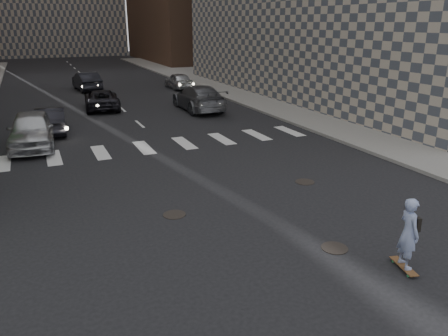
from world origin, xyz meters
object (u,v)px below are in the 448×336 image
object	(u,v)px
traffic_car_c	(102,99)
traffic_car_d	(178,81)
silver_sedan	(32,130)
traffic_car_b	(198,98)
traffic_car_e	(87,81)
skateboarder	(409,233)
traffic_car_a	(51,120)

from	to	relation	value
traffic_car_c	traffic_car_d	xyz separation A→B (m)	(7.72, 6.95, 0.05)
silver_sedan	traffic_car_c	distance (m)	9.46
traffic_car_b	traffic_car_d	xyz separation A→B (m)	(1.87, 9.92, -0.13)
traffic_car_c	traffic_car_e	bearing A→B (deg)	-85.25
traffic_car_b	silver_sedan	bearing A→B (deg)	28.68
traffic_car_c	silver_sedan	bearing A→B (deg)	67.51
skateboarder	traffic_car_b	bearing A→B (deg)	96.49
silver_sedan	traffic_car_e	world-z (taller)	silver_sedan
silver_sedan	traffic_car_b	bearing A→B (deg)	32.02
traffic_car_c	traffic_car_d	distance (m)	10.39
traffic_car_a	traffic_car_e	distance (m)	15.23
skateboarder	traffic_car_a	world-z (taller)	skateboarder
traffic_car_a	traffic_car_c	world-z (taller)	traffic_car_a
skateboarder	silver_sedan	distance (m)	17.13
skateboarder	silver_sedan	xyz separation A→B (m)	(-7.81, 15.25, -0.13)
traffic_car_b	traffic_car_e	size ratio (longest dim) A/B	1.21
skateboarder	traffic_car_c	bearing A→B (deg)	111.52
traffic_car_b	traffic_car_a	bearing A→B (deg)	17.30
skateboarder	traffic_car_b	xyz separation A→B (m)	(2.55, 20.60, -0.14)
traffic_car_c	traffic_car_d	bearing A→B (deg)	-132.04
silver_sedan	traffic_car_d	bearing A→B (deg)	56.02
traffic_car_e	traffic_car_a	bearing A→B (deg)	70.65
traffic_car_b	traffic_car_c	bearing A→B (deg)	-25.55
skateboarder	traffic_car_a	bearing A→B (deg)	124.44
traffic_car_d	traffic_car_a	bearing A→B (deg)	48.41
skateboarder	traffic_car_b	world-z (taller)	skateboarder
silver_sedan	traffic_car_a	xyz separation A→B (m)	(0.97, 2.67, -0.15)
traffic_car_c	traffic_car_b	bearing A→B (deg)	159.04
traffic_car_d	traffic_car_c	bearing A→B (deg)	42.19
skateboarder	traffic_car_d	distance (m)	30.83
traffic_car_c	traffic_car_e	world-z (taller)	traffic_car_e
traffic_car_a	traffic_car_b	size ratio (longest dim) A/B	0.73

